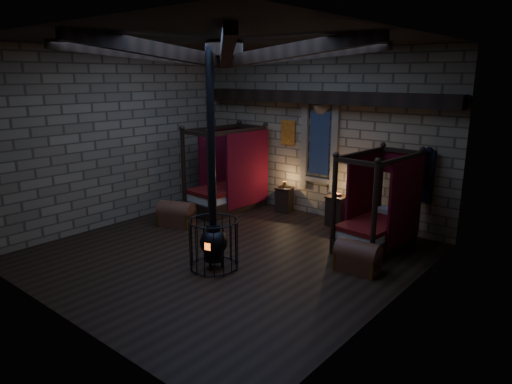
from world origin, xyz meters
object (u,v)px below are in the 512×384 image
Objects in this scene: trunk_left at (176,215)px; trunk_right at (357,257)px; bed_right at (378,224)px; stove at (214,238)px; bed_left at (228,190)px.

trunk_right is (4.67, 0.42, -0.01)m from trunk_left.
bed_right reaches higher than trunk_right.
trunk_left is 4.69m from trunk_right.
bed_right is 3.58m from stove.
bed_left reaches higher than trunk_left.
bed_left is 4.87m from trunk_right.
bed_right is at bearing 95.88° from trunk_right.
bed_left is at bearing 67.23° from trunk_left.
bed_left reaches higher than trunk_right.
trunk_left is (-0.02, -1.84, -0.28)m from bed_left.
stove reaches higher than trunk_left.
bed_left is 0.55× the size of stove.
bed_right is 2.40× the size of trunk_right.
stove is (-1.89, -3.04, 0.09)m from bed_right.
stove is (2.52, -1.23, 0.32)m from trunk_left.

